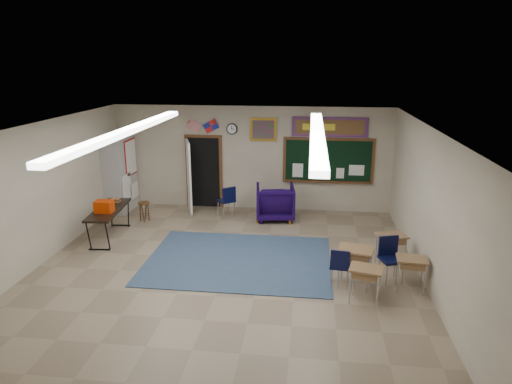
# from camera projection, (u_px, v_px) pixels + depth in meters

# --- Properties ---
(floor) EXTENTS (9.00, 9.00, 0.00)m
(floor) POSITION_uv_depth(u_px,v_px,m) (223.00, 276.00, 9.30)
(floor) COLOR gray
(floor) RESTS_ON ground
(back_wall) EXTENTS (8.00, 0.04, 3.00)m
(back_wall) POSITION_uv_depth(u_px,v_px,m) (251.00, 158.00, 13.17)
(back_wall) COLOR beige
(back_wall) RESTS_ON floor
(front_wall) EXTENTS (8.00, 0.04, 3.00)m
(front_wall) POSITION_uv_depth(u_px,v_px,m) (136.00, 344.00, 4.60)
(front_wall) COLOR beige
(front_wall) RESTS_ON floor
(left_wall) EXTENTS (0.04, 9.00, 3.00)m
(left_wall) POSITION_uv_depth(u_px,v_px,m) (30.00, 199.00, 9.34)
(left_wall) COLOR beige
(left_wall) RESTS_ON floor
(right_wall) EXTENTS (0.04, 9.00, 3.00)m
(right_wall) POSITION_uv_depth(u_px,v_px,m) (434.00, 214.00, 8.42)
(right_wall) COLOR beige
(right_wall) RESTS_ON floor
(ceiling) EXTENTS (8.00, 9.00, 0.04)m
(ceiling) POSITION_uv_depth(u_px,v_px,m) (220.00, 130.00, 8.46)
(ceiling) COLOR silver
(ceiling) RESTS_ON back_wall
(area_rug) EXTENTS (4.00, 3.00, 0.02)m
(area_rug) POSITION_uv_depth(u_px,v_px,m) (239.00, 260.00, 10.04)
(area_rug) COLOR #344863
(area_rug) RESTS_ON floor
(fluorescent_strips) EXTENTS (3.86, 6.00, 0.10)m
(fluorescent_strips) POSITION_uv_depth(u_px,v_px,m) (220.00, 133.00, 8.48)
(fluorescent_strips) COLOR white
(fluorescent_strips) RESTS_ON ceiling
(doorway) EXTENTS (1.10, 0.89, 2.16)m
(doorway) POSITION_uv_depth(u_px,v_px,m) (200.00, 173.00, 13.33)
(doorway) COLOR black
(doorway) RESTS_ON back_wall
(chalkboard) EXTENTS (2.55, 0.14, 1.30)m
(chalkboard) POSITION_uv_depth(u_px,v_px,m) (328.00, 162.00, 12.89)
(chalkboard) COLOR #5A3219
(chalkboard) RESTS_ON back_wall
(bulletin_board) EXTENTS (2.10, 0.05, 0.55)m
(bulletin_board) POSITION_uv_depth(u_px,v_px,m) (330.00, 127.00, 12.62)
(bulletin_board) COLOR #AB1D0E
(bulletin_board) RESTS_ON back_wall
(framed_art_print) EXTENTS (0.75, 0.05, 0.65)m
(framed_art_print) POSITION_uv_depth(u_px,v_px,m) (263.00, 129.00, 12.86)
(framed_art_print) COLOR #A4781F
(framed_art_print) RESTS_ON back_wall
(wall_clock) EXTENTS (0.32, 0.05, 0.32)m
(wall_clock) POSITION_uv_depth(u_px,v_px,m) (232.00, 129.00, 12.96)
(wall_clock) COLOR black
(wall_clock) RESTS_ON back_wall
(wall_flags) EXTENTS (1.16, 0.06, 0.70)m
(wall_flags) POSITION_uv_depth(u_px,v_px,m) (202.00, 124.00, 13.00)
(wall_flags) COLOR red
(wall_flags) RESTS_ON back_wall
(storage_cabinet) EXTENTS (0.59, 1.25, 2.20)m
(storage_cabinet) POSITION_uv_depth(u_px,v_px,m) (120.00, 174.00, 13.09)
(storage_cabinet) COLOR #A8A8A3
(storage_cabinet) RESTS_ON floor
(wingback_armchair) EXTENTS (1.14, 1.17, 0.96)m
(wingback_armchair) POSITION_uv_depth(u_px,v_px,m) (275.00, 202.00, 12.53)
(wingback_armchair) COLOR #130431
(wingback_armchair) RESTS_ON floor
(student_chair_reading) EXTENTS (0.63, 0.63, 0.89)m
(student_chair_reading) POSITION_uv_depth(u_px,v_px,m) (226.00, 201.00, 12.71)
(student_chair_reading) COLOR black
(student_chair_reading) RESTS_ON floor
(student_chair_desk_a) EXTENTS (0.45, 0.45, 0.80)m
(student_chair_desk_a) POSITION_uv_depth(u_px,v_px,m) (340.00, 266.00, 8.82)
(student_chair_desk_a) COLOR black
(student_chair_desk_a) RESTS_ON floor
(student_chair_desk_b) EXTENTS (0.56, 0.56, 0.90)m
(student_chair_desk_b) POSITION_uv_depth(u_px,v_px,m) (392.00, 261.00, 8.96)
(student_chair_desk_b) COLOR black
(student_chair_desk_b) RESTS_ON floor
(student_desk_front_left) EXTENTS (0.76, 0.64, 0.79)m
(student_desk_front_left) POSITION_uv_depth(u_px,v_px,m) (355.00, 265.00, 8.79)
(student_desk_front_left) COLOR olive
(student_desk_front_left) RESTS_ON floor
(student_desk_front_right) EXTENTS (0.70, 0.61, 0.70)m
(student_desk_front_right) POSITION_uv_depth(u_px,v_px,m) (391.00, 248.00, 9.69)
(student_desk_front_right) COLOR olive
(student_desk_front_right) RESTS_ON floor
(student_desk_back_left) EXTENTS (0.67, 0.56, 0.69)m
(student_desk_back_left) POSITION_uv_depth(u_px,v_px,m) (365.00, 283.00, 8.20)
(student_desk_back_left) COLOR olive
(student_desk_back_left) RESTS_ON floor
(student_desk_back_right) EXTENTS (0.59, 0.46, 0.67)m
(student_desk_back_right) POSITION_uv_depth(u_px,v_px,m) (411.00, 273.00, 8.63)
(student_desk_back_right) COLOR olive
(student_desk_back_right) RESTS_ON floor
(folding_table) EXTENTS (0.77, 1.85, 1.03)m
(folding_table) POSITION_uv_depth(u_px,v_px,m) (109.00, 222.00, 11.21)
(folding_table) COLOR black
(folding_table) RESTS_ON floor
(wooden_stool) EXTENTS (0.30, 0.30, 0.53)m
(wooden_stool) POSITION_uv_depth(u_px,v_px,m) (144.00, 211.00, 12.41)
(wooden_stool) COLOR #553419
(wooden_stool) RESTS_ON floor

